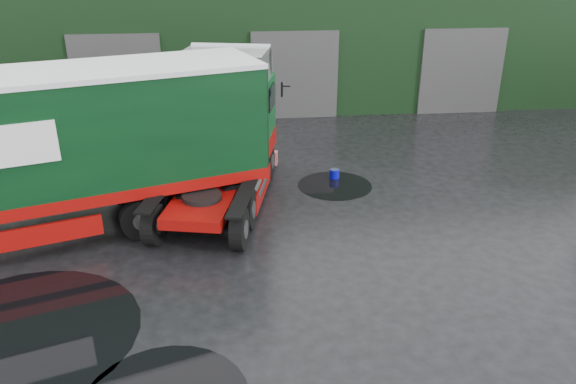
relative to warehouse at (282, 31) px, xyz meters
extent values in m
plane|color=black|center=(-2.00, -20.00, -3.16)|extent=(100.00, 100.00, 0.00)
cube|color=black|center=(0.00, 0.00, -0.16)|extent=(32.00, 12.00, 6.00)
cylinder|color=#0708A5|center=(0.50, -13.69, -2.99)|extent=(0.42, 0.42, 0.32)
cylinder|color=black|center=(0.39, -14.34, -3.15)|extent=(2.54, 2.54, 0.01)
cylinder|color=black|center=(-7.80, -21.55, -3.15)|extent=(5.16, 5.16, 0.01)
camera|label=1|loc=(-3.11, -31.72, 4.46)|focal=35.00mm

